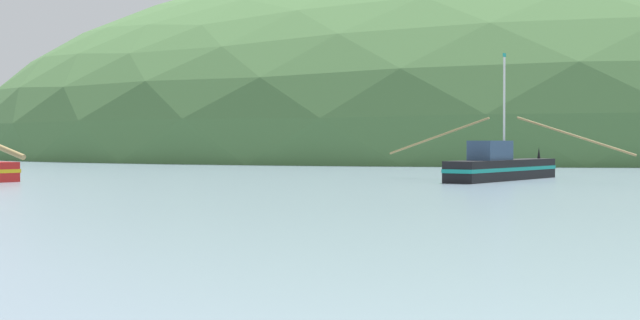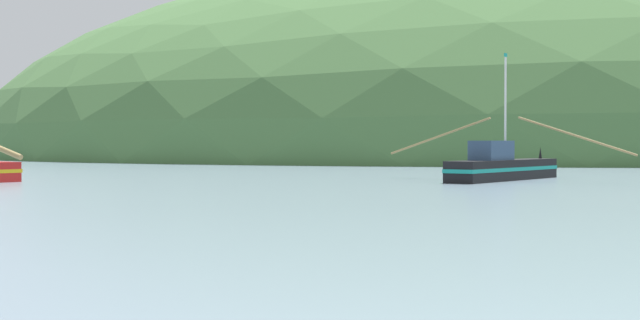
# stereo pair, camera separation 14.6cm
# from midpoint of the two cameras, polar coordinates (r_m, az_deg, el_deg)

# --- Properties ---
(hill_far_center) EXTENTS (212.36, 169.89, 66.03)m
(hill_far_center) POSITION_cam_midpoint_polar(r_m,az_deg,el_deg) (169.97, 17.33, 0.33)
(hill_far_center) COLOR #47703D
(hill_far_center) RESTS_ON ground
(hill_far_left) EXTENTS (130.11, 104.09, 68.79)m
(hill_far_left) POSITION_cam_midpoint_polar(r_m,az_deg,el_deg) (256.59, 8.43, 0.61)
(hill_far_left) COLOR #2D562D
(hill_far_left) RESTS_ON ground
(fishing_boat_black) EXTENTS (9.69, 11.31, 7.06)m
(fishing_boat_black) POSITION_cam_midpoint_polar(r_m,az_deg,el_deg) (52.30, 11.00, -0.40)
(fishing_boat_black) COLOR black
(fishing_boat_black) RESTS_ON ground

